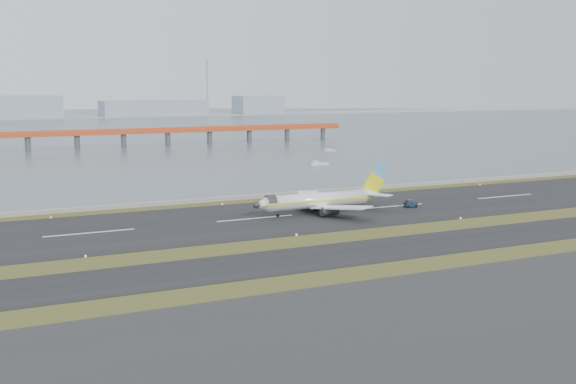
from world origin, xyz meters
The scene contains 12 objects.
ground centered at (0.00, 0.00, 0.00)m, with size 1000.00×1000.00×0.00m, color #364117.
apron_strip centered at (0.00, -55.00, 0.05)m, with size 1000.00×50.00×0.10m, color #2C2C2E.
taxiway_strip centered at (0.00, -12.00, 0.05)m, with size 1000.00×18.00×0.10m, color black.
runway_strip centered at (0.00, 30.00, 0.05)m, with size 1000.00×45.00×0.10m, color black.
seawall centered at (0.00, 60.00, 0.50)m, with size 1000.00×2.50×1.00m, color gray.
bay_water centered at (0.00, 460.00, 0.00)m, with size 1400.00×800.00×1.30m, color #495769.
red_pier centered at (20.00, 250.00, 7.28)m, with size 260.00×5.00×10.20m.
far_shoreline centered at (13.62, 620.00, 6.07)m, with size 1400.00×80.00×60.50m.
airliner centered at (18.38, 29.46, 3.46)m, with size 38.52×32.89×12.80m.
pushback_tug centered at (43.79, 26.65, 1.04)m, with size 3.46×2.18×2.14m.
workboat_near centered at (70.60, 127.71, 0.61)m, with size 7.98×2.60×1.93m.
workboat_far centered at (105.54, 180.32, 0.49)m, with size 6.63×3.72×1.54m.
Camera 1 is at (-69.22, -129.73, 32.56)m, focal length 45.00 mm.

